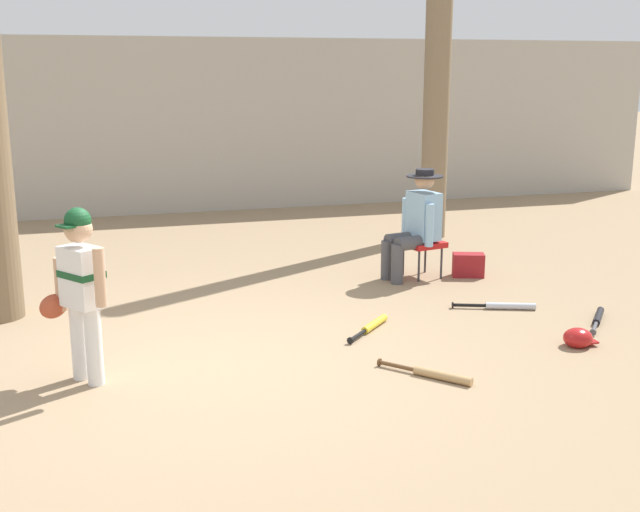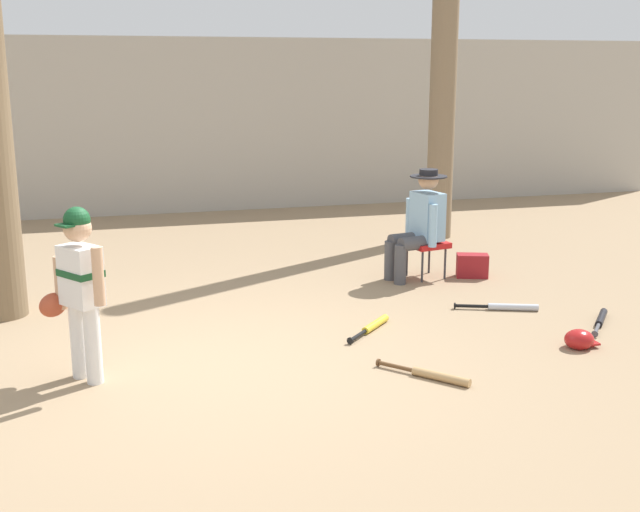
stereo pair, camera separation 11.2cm
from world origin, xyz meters
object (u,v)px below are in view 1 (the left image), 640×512
Objects in this scene: folding_stool at (423,245)px; seated_spectator at (416,221)px; batting_helmet_red at (578,338)px; bat_yellow_trainer at (372,326)px; bat_wood_tan at (435,374)px; tree_behind_spectator at (439,35)px; bat_aluminum_silver at (504,306)px; young_ballplayer at (80,284)px; bat_black_composite at (598,318)px; handbag_beside_stool at (468,265)px.

folding_stool is 0.29m from seated_spectator.
seated_spectator is 4.11× the size of batting_helmet_red.
bat_wood_tan is (0.05, -1.21, 0.00)m from bat_yellow_trainer.
tree_behind_spectator is 7.82× the size of bat_aluminum_silver.
bat_black_composite is at bearing 1.67° from young_ballplayer.
tree_behind_spectator is 4.70m from bat_black_composite.
seated_spectator is 1.95m from bat_yellow_trainer.
folding_stool is at bearing 97.80° from batting_helmet_red.
handbag_beside_stool reaches higher than bat_black_composite.
bat_black_composite is 2.01× the size of batting_helmet_red.
young_ballplayer is at bearing -168.06° from bat_yellow_trainer.
young_ballplayer is at bearing -149.86° from seated_spectator.
young_ballplayer reaches higher than bat_black_composite.
handbag_beside_stool reaches higher than bat_aluminum_silver.
tree_behind_spectator reaches higher than handbag_beside_stool.
tree_behind_spectator reaches higher than bat_yellow_trainer.
seated_spectator is 0.79m from handbag_beside_stool.
handbag_beside_stool is at bearing -103.88° from tree_behind_spectator.
folding_stool is 0.85× the size of bat_yellow_trainer.
tree_behind_spectator is at bearing 58.16° from bat_yellow_trainer.
folding_stool reaches higher than bat_yellow_trainer.
handbag_beside_stool is (4.10, 1.93, -0.61)m from young_ballplayer.
handbag_beside_stool is at bearing 85.86° from batting_helmet_red.
tree_behind_spectator is 10.24× the size of bat_black_composite.
seated_spectator is at bearing 69.75° from bat_wood_tan.
bat_black_composite is 0.86m from bat_aluminum_silver.
seated_spectator is 1.93× the size of bat_wood_tan.
tree_behind_spectator is 20.54× the size of batting_helmet_red.
bat_aluminum_silver is 1.96m from bat_wood_tan.
young_ballplayer is at bearing -138.96° from tree_behind_spectator.
folding_stool is 1.95m from bat_yellow_trainer.
folding_stool is 1.39× the size of handbag_beside_stool.
bat_black_composite is 2.09m from bat_yellow_trainer.
young_ballplayer is at bearing -178.33° from bat_black_composite.
handbag_beside_stool is 1.16× the size of batting_helmet_red.
seated_spectator is at bearing 170.01° from handbag_beside_stool.
bat_yellow_trainer is (-2.06, 0.38, 0.00)m from bat_black_composite.
bat_black_composite is 0.76× the size of bat_aluminum_silver.
seated_spectator reaches higher than bat_wood_tan.
bat_yellow_trainer is at bearing 92.56° from bat_wood_tan.
batting_helmet_red is (-0.57, -0.52, 0.04)m from bat_black_composite.
bat_aluminum_silver is at bearing 7.88° from bat_yellow_trainer.
young_ballplayer is at bearing 174.35° from batting_helmet_red.
batting_helmet_red is at bearing -5.65° from young_ballplayer.
young_ballplayer reaches higher than folding_stool.
seated_spectator is at bearing 30.14° from young_ballplayer.
folding_stool is 0.81× the size of bat_black_composite.
bat_wood_tan is (-2.12, -4.71, -2.64)m from tree_behind_spectator.
seated_spectator is 2.23m from bat_black_composite.
tree_behind_spectator reaches higher than bat_black_composite.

